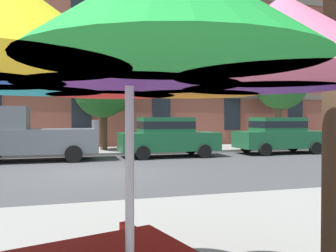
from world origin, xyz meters
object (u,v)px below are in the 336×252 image
at_px(pickup_gray_midblock, 26,136).
at_px(street_tree_middle, 107,86).
at_px(sedan_green, 168,136).
at_px(sedan_green_midblock, 279,134).
at_px(street_tree_right, 279,84).
at_px(patio_umbrella, 129,52).

height_order(pickup_gray_midblock, street_tree_middle, street_tree_middle).
xyz_separation_m(sedan_green, street_tree_middle, (-2.38, 3.03, 2.44)).
bearing_deg(sedan_green_midblock, street_tree_right, 56.63).
height_order(sedan_green_midblock, street_tree_right, street_tree_right).
height_order(pickup_gray_midblock, street_tree_right, street_tree_right).
bearing_deg(sedan_green, street_tree_right, 23.58).
relative_size(pickup_gray_midblock, sedan_green, 1.16).
height_order(street_tree_right, patio_umbrella, street_tree_right).
bearing_deg(sedan_green, pickup_gray_midblock, 180.00).
height_order(sedan_green, sedan_green_midblock, same).
bearing_deg(sedan_green_midblock, patio_umbrella, -127.03).
xyz_separation_m(pickup_gray_midblock, street_tree_right, (13.93, 3.51, 2.79)).
relative_size(sedan_green, patio_umbrella, 1.39).
bearing_deg(street_tree_right, street_tree_middle, -177.41).
relative_size(sedan_green, sedan_green_midblock, 1.00).
distance_m(pickup_gray_midblock, sedan_green, 5.90).
height_order(pickup_gray_midblock, patio_umbrella, patio_umbrella).
bearing_deg(street_tree_right, sedan_green_midblock, -123.37).
bearing_deg(pickup_gray_midblock, street_tree_right, 14.13).
distance_m(street_tree_middle, street_tree_right, 10.43).
xyz_separation_m(sedan_green_midblock, patio_umbrella, (-9.58, -12.70, 1.21)).
height_order(sedan_green, patio_umbrella, patio_umbrella).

